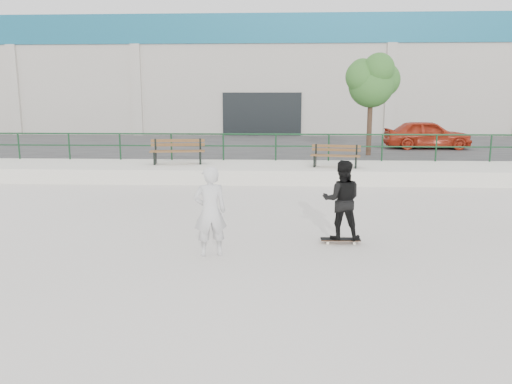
# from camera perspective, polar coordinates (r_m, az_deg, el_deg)

# --- Properties ---
(ground) EXTENTS (120.00, 120.00, 0.00)m
(ground) POSITION_cam_1_polar(r_m,az_deg,el_deg) (8.68, -5.10, -8.44)
(ground) COLOR #B6B0A6
(ground) RESTS_ON ground
(ledge) EXTENTS (30.00, 3.00, 0.50)m
(ledge) POSITION_cam_1_polar(r_m,az_deg,el_deg) (17.84, -1.00, 2.33)
(ledge) COLOR silver
(ledge) RESTS_ON ground
(parking_strip) EXTENTS (60.00, 14.00, 0.50)m
(parking_strip) POSITION_cam_1_polar(r_m,az_deg,el_deg) (26.27, 0.21, 5.01)
(parking_strip) COLOR #303030
(parking_strip) RESTS_ON ground
(railing) EXTENTS (28.00, 0.06, 1.03)m
(railing) POSITION_cam_1_polar(r_m,az_deg,el_deg) (19.02, -0.75, 5.86)
(railing) COLOR #163C21
(railing) RESTS_ON ledge
(commercial_building) EXTENTS (44.20, 16.33, 8.00)m
(commercial_building) POSITION_cam_1_polar(r_m,az_deg,el_deg) (40.17, 1.12, 13.14)
(commercial_building) COLOR #B7B0A4
(commercial_building) RESTS_ON ground
(bench_left) EXTENTS (2.00, 0.81, 0.90)m
(bench_left) POSITION_cam_1_polar(r_m,az_deg,el_deg) (18.28, -8.94, 4.59)
(bench_left) COLOR brown
(bench_left) RESTS_ON ledge
(bench_right) EXTENTS (1.74, 0.79, 0.77)m
(bench_right) POSITION_cam_1_polar(r_m,az_deg,el_deg) (17.40, 9.08, 4.09)
(bench_right) COLOR brown
(bench_right) RESTS_ON ledge
(tree) EXTENTS (2.31, 2.06, 4.12)m
(tree) POSITION_cam_1_polar(r_m,az_deg,el_deg) (21.31, 13.12, 12.41)
(tree) COLOR #4F3B27
(tree) RESTS_ON parking_strip
(red_car) EXTENTS (3.94, 1.58, 1.34)m
(red_car) POSITION_cam_1_polar(r_m,az_deg,el_deg) (24.87, 18.96, 6.25)
(red_car) COLOR #AC2A15
(red_car) RESTS_ON parking_strip
(skateboard) EXTENTS (0.78, 0.22, 0.09)m
(skateboard) POSITION_cam_1_polar(r_m,az_deg,el_deg) (10.08, 9.63, -5.39)
(skateboard) COLOR black
(skateboard) RESTS_ON ground
(standing_skater) EXTENTS (0.80, 0.65, 1.56)m
(standing_skater) POSITION_cam_1_polar(r_m,az_deg,el_deg) (9.89, 9.78, -0.91)
(standing_skater) COLOR black
(standing_skater) RESTS_ON skateboard
(seated_skater) EXTENTS (0.69, 0.55, 1.65)m
(seated_skater) POSITION_cam_1_polar(r_m,az_deg,el_deg) (9.03, -5.27, -2.23)
(seated_skater) COLOR silver
(seated_skater) RESTS_ON ground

